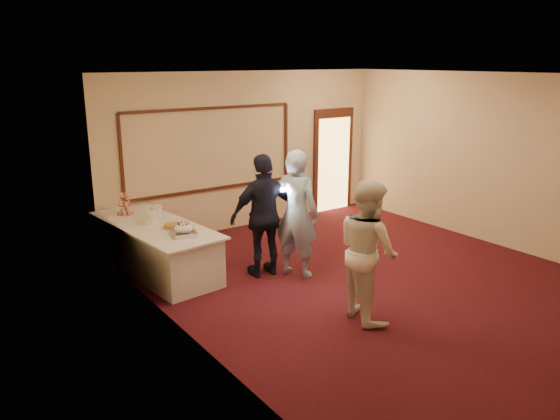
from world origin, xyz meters
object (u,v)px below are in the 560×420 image
Objects in this scene: man at (296,214)px; woman at (368,250)px; cupcake_stand at (125,206)px; plate_stack_b at (156,211)px; buffet_table at (156,248)px; plate_stack_a at (151,218)px; guest at (265,216)px; tart at (173,226)px; pavlova_tray at (184,230)px.

man is 1.08× the size of woman.
cupcake_stand is 2.03× the size of plate_stack_b.
woman reaches higher than buffet_table.
plate_stack_a is at bearing 111.01° from buffet_table.
plate_stack_b is 0.11× the size of woman.
guest is at bearing -51.70° from cupcake_stand.
plate_stack_a is 2.24m from man.
cupcake_stand is 4.19m from woman.
plate_stack_b is 0.77m from tart.
man is at bearing 151.09° from guest.
guest is at bearing -40.42° from plate_stack_a.
plate_stack_b is (0.23, 0.35, -0.01)m from plate_stack_a.
woman reaches higher than tart.
man reaches higher than guest.
plate_stack_a is (0.14, -0.73, -0.05)m from cupcake_stand.
plate_stack_b is 2.32m from man.
buffet_table is at bearing -31.28° from guest.
buffet_table is 8.72× the size of tart.
tart is 0.17× the size of woman.
tart is (0.17, -0.42, -0.06)m from plate_stack_a.
tart is (-0.06, -0.77, -0.05)m from plate_stack_b.
tart is 1.38m from guest.
pavlova_tray is 2.46× the size of plate_stack_a.
guest is (1.18, -0.34, 0.10)m from pavlova_tray.
cupcake_stand is 1.20m from tart.
buffet_table is 14.05× the size of plate_stack_b.
tart is 0.16× the size of man.
guest reaches higher than cupcake_stand.
buffet_table is at bearing -116.99° from plate_stack_b.
cupcake_stand reaches higher than plate_stack_b.
plate_stack_a is 0.11× the size of guest.
man is (1.86, -2.16, 0.07)m from cupcake_stand.
guest is (1.48, -1.88, 0.03)m from cupcake_stand.
pavlova_tray is at bearing -90.81° from tart.
buffet_table is 0.57m from tart.
cupcake_stand is 1.90× the size of plate_stack_a.
cupcake_stand is at bearing 133.75° from plate_stack_b.
plate_stack_a is at bearing 23.41° from man.
buffet_table is 1.38× the size of man.
cupcake_stand is 0.75m from plate_stack_a.
man is at bearing -49.98° from plate_stack_b.
cupcake_stand is 0.22× the size of woman.
tart is 1.86m from man.
pavlova_tray is at bearing -78.48° from plate_stack_a.
woman reaches higher than plate_stack_b.
man is (1.72, -1.43, 0.12)m from plate_stack_a.
cupcake_stand is at bearing 101.18° from pavlova_tray.
cupcake_stand is at bearing 101.65° from buffet_table.
plate_stack_b is 0.62× the size of tart.
guest is (1.32, -1.08, 0.55)m from buffet_table.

